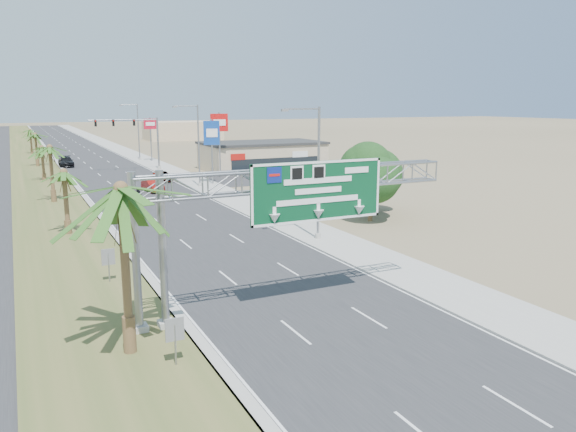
{
  "coord_description": "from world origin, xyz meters",
  "views": [
    {
      "loc": [
        -12.86,
        -14.45,
        10.33
      ],
      "look_at": [
        0.36,
        12.58,
        4.2
      ],
      "focal_mm": 35.0,
      "sensor_mm": 36.0,
      "label": 1
    }
  ],
  "objects_px": {
    "signal_mast": "(145,139)",
    "car_far": "(66,162)",
    "car_left_lane": "(133,195)",
    "sign_gantry": "(286,191)",
    "pole_sign_red_near": "(219,126)",
    "pole_sign_red_far": "(150,127)",
    "pole_sign_blue": "(212,136)",
    "palm_near": "(121,190)",
    "store_building": "(262,156)",
    "car_mid_lane": "(153,186)",
    "car_right_lane": "(163,177)"
  },
  "relations": [
    {
      "from": "sign_gantry",
      "to": "palm_near",
      "type": "distance_m",
      "value": 8.41
    },
    {
      "from": "palm_near",
      "to": "car_far",
      "type": "relative_size",
      "value": 1.53
    },
    {
      "from": "sign_gantry",
      "to": "pole_sign_red_near",
      "type": "bearing_deg",
      "value": 74.38
    },
    {
      "from": "car_mid_lane",
      "to": "pole_sign_red_far",
      "type": "bearing_deg",
      "value": 71.74
    },
    {
      "from": "car_mid_lane",
      "to": "pole_sign_red_near",
      "type": "distance_m",
      "value": 15.64
    },
    {
      "from": "pole_sign_blue",
      "to": "pole_sign_red_far",
      "type": "xyz_separation_m",
      "value": [
        -0.72,
        31.45,
        -0.13
      ]
    },
    {
      "from": "sign_gantry",
      "to": "car_mid_lane",
      "type": "relative_size",
      "value": 3.84
    },
    {
      "from": "pole_sign_red_far",
      "to": "sign_gantry",
      "type": "bearing_deg",
      "value": -97.62
    },
    {
      "from": "palm_near",
      "to": "store_building",
      "type": "height_order",
      "value": "palm_near"
    },
    {
      "from": "car_mid_lane",
      "to": "pole_sign_red_near",
      "type": "xyz_separation_m",
      "value": [
        11.37,
        8.67,
        6.32
      ]
    },
    {
      "from": "car_left_lane",
      "to": "car_right_lane",
      "type": "height_order",
      "value": "car_left_lane"
    },
    {
      "from": "palm_near",
      "to": "car_mid_lane",
      "type": "relative_size",
      "value": 1.91
    },
    {
      "from": "sign_gantry",
      "to": "pole_sign_red_near",
      "type": "distance_m",
      "value": 51.56
    },
    {
      "from": "palm_near",
      "to": "pole_sign_red_far",
      "type": "xyz_separation_m",
      "value": [
        18.2,
        77.1,
        -0.91
      ]
    },
    {
      "from": "palm_near",
      "to": "car_mid_lane",
      "type": "bearing_deg",
      "value": 76.06
    },
    {
      "from": "car_mid_lane",
      "to": "pole_sign_red_far",
      "type": "xyz_separation_m",
      "value": [
        7.55,
        34.2,
        5.3
      ]
    },
    {
      "from": "signal_mast",
      "to": "pole_sign_red_far",
      "type": "distance_m",
      "value": 13.73
    },
    {
      "from": "sign_gantry",
      "to": "car_far",
      "type": "bearing_deg",
      "value": 93.35
    },
    {
      "from": "signal_mast",
      "to": "car_far",
      "type": "relative_size",
      "value": 1.88
    },
    {
      "from": "car_left_lane",
      "to": "car_mid_lane",
      "type": "bearing_deg",
      "value": 68.75
    },
    {
      "from": "car_far",
      "to": "sign_gantry",
      "type": "bearing_deg",
      "value": -85.82
    },
    {
      "from": "sign_gantry",
      "to": "car_far",
      "type": "height_order",
      "value": "sign_gantry"
    },
    {
      "from": "sign_gantry",
      "to": "pole_sign_blue",
      "type": "xyz_separation_m",
      "value": [
        10.78,
        43.72,
        0.1
      ]
    },
    {
      "from": "car_mid_lane",
      "to": "car_far",
      "type": "height_order",
      "value": "car_far"
    },
    {
      "from": "pole_sign_red_near",
      "to": "pole_sign_red_far",
      "type": "xyz_separation_m",
      "value": [
        -3.82,
        25.53,
        -1.02
      ]
    },
    {
      "from": "palm_near",
      "to": "car_left_lane",
      "type": "height_order",
      "value": "palm_near"
    },
    {
      "from": "car_far",
      "to": "palm_near",
      "type": "bearing_deg",
      "value": -92.12
    },
    {
      "from": "sign_gantry",
      "to": "signal_mast",
      "type": "distance_m",
      "value": 62.37
    },
    {
      "from": "sign_gantry",
      "to": "car_left_lane",
      "type": "relative_size",
      "value": 3.59
    },
    {
      "from": "store_building",
      "to": "pole_sign_red_near",
      "type": "height_order",
      "value": "pole_sign_red_near"
    },
    {
      "from": "car_right_lane",
      "to": "pole_sign_blue",
      "type": "height_order",
      "value": "pole_sign_blue"
    },
    {
      "from": "palm_near",
      "to": "store_building",
      "type": "distance_m",
      "value": 66.04
    },
    {
      "from": "pole_sign_red_near",
      "to": "pole_sign_red_far",
      "type": "distance_m",
      "value": 25.83
    },
    {
      "from": "sign_gantry",
      "to": "car_left_lane",
      "type": "bearing_deg",
      "value": 91.54
    },
    {
      "from": "store_building",
      "to": "car_far",
      "type": "bearing_deg",
      "value": 148.03
    },
    {
      "from": "palm_near",
      "to": "sign_gantry",
      "type": "bearing_deg",
      "value": 13.32
    },
    {
      "from": "pole_sign_red_near",
      "to": "store_building",
      "type": "bearing_deg",
      "value": 34.98
    },
    {
      "from": "pole_sign_red_far",
      "to": "car_left_lane",
      "type": "bearing_deg",
      "value": -105.24
    },
    {
      "from": "car_left_lane",
      "to": "car_far",
      "type": "bearing_deg",
      "value": 102.86
    },
    {
      "from": "store_building",
      "to": "pole_sign_blue",
      "type": "relative_size",
      "value": 2.19
    },
    {
      "from": "car_mid_lane",
      "to": "pole_sign_blue",
      "type": "height_order",
      "value": "pole_sign_blue"
    },
    {
      "from": "palm_near",
      "to": "pole_sign_red_far",
      "type": "distance_m",
      "value": 79.23
    },
    {
      "from": "sign_gantry",
      "to": "car_far",
      "type": "relative_size",
      "value": 3.06
    },
    {
      "from": "store_building",
      "to": "pole_sign_blue",
      "type": "bearing_deg",
      "value": -134.83
    },
    {
      "from": "car_mid_lane",
      "to": "pole_sign_blue",
      "type": "relative_size",
      "value": 0.53
    },
    {
      "from": "pole_sign_red_near",
      "to": "signal_mast",
      "type": "bearing_deg",
      "value": 121.67
    },
    {
      "from": "palm_near",
      "to": "car_mid_lane",
      "type": "distance_m",
      "value": 44.64
    },
    {
      "from": "car_left_lane",
      "to": "pole_sign_blue",
      "type": "height_order",
      "value": "pole_sign_blue"
    },
    {
      "from": "store_building",
      "to": "car_right_lane",
      "type": "height_order",
      "value": "store_building"
    },
    {
      "from": "sign_gantry",
      "to": "palm_near",
      "type": "xyz_separation_m",
      "value": [
        -8.14,
        -1.93,
        0.87
      ]
    }
  ]
}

